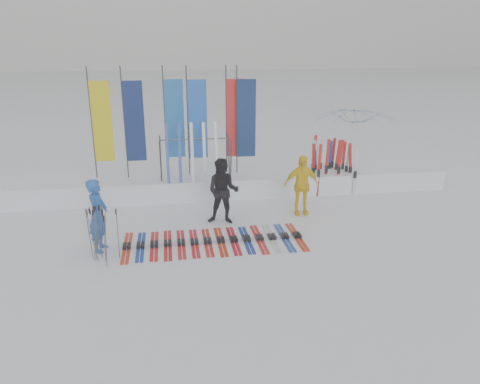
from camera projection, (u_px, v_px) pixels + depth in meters
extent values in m
plane|color=white|center=(242.00, 260.00, 10.07)|extent=(120.00, 120.00, 0.00)
cube|color=white|center=(218.00, 183.00, 14.28)|extent=(14.00, 1.60, 0.60)
imported|color=#1D53AE|center=(98.00, 215.00, 10.27)|extent=(0.49, 0.66, 1.66)
imported|color=black|center=(223.00, 191.00, 11.80)|extent=(0.97, 0.84, 1.69)
imported|color=yellow|center=(301.00, 185.00, 12.43)|extent=(0.97, 0.43, 1.63)
imported|color=white|center=(354.00, 143.00, 15.39)|extent=(3.46, 3.49, 2.45)
cube|color=red|center=(127.00, 246.00, 10.61)|extent=(0.17, 1.69, 0.07)
cube|color=navy|center=(141.00, 246.00, 10.66)|extent=(0.17, 1.60, 0.07)
cube|color=red|center=(154.00, 245.00, 10.70)|extent=(0.17, 1.60, 0.07)
cube|color=#AF0E0F|center=(168.00, 244.00, 10.75)|extent=(0.17, 1.66, 0.07)
cube|color=red|center=(181.00, 243.00, 10.79)|extent=(0.17, 1.60, 0.07)
cube|color=red|center=(194.00, 242.00, 10.84)|extent=(0.17, 1.58, 0.07)
cube|color=red|center=(208.00, 241.00, 10.88)|extent=(0.17, 1.57, 0.07)
cube|color=red|center=(221.00, 240.00, 10.93)|extent=(0.17, 1.64, 0.07)
cube|color=#B20E19|center=(234.00, 240.00, 10.97)|extent=(0.17, 1.61, 0.07)
cube|color=navy|center=(246.00, 239.00, 11.02)|extent=(0.17, 1.56, 0.07)
cube|color=red|center=(259.00, 238.00, 11.06)|extent=(0.17, 1.68, 0.07)
cube|color=#B9BBC0|center=(272.00, 237.00, 11.11)|extent=(0.17, 1.69, 0.07)
cube|color=#153B93|center=(284.00, 236.00, 11.15)|extent=(0.17, 1.65, 0.07)
cube|color=red|center=(297.00, 236.00, 11.20)|extent=(0.17, 1.65, 0.07)
cylinder|color=#595B60|center=(95.00, 235.00, 9.82)|extent=(0.15, 0.08, 1.19)
cylinder|color=#595B60|center=(118.00, 233.00, 9.97)|extent=(0.03, 0.03, 1.15)
cylinder|color=#595B60|center=(106.00, 241.00, 9.62)|extent=(0.06, 0.15, 1.13)
cylinder|color=#595B60|center=(96.00, 231.00, 10.06)|extent=(0.16, 0.13, 1.18)
cylinder|color=#595B60|center=(96.00, 232.00, 9.96)|extent=(0.09, 0.12, 1.21)
cylinder|color=#595B60|center=(92.00, 235.00, 9.79)|extent=(0.15, 0.05, 1.22)
cylinder|color=#595B60|center=(89.00, 234.00, 9.91)|extent=(0.05, 0.10, 1.16)
cylinder|color=#595B60|center=(101.00, 231.00, 9.96)|extent=(0.09, 0.06, 1.24)
cylinder|color=#595B60|center=(104.00, 235.00, 9.81)|extent=(0.05, 0.05, 1.19)
cylinder|color=#595B60|center=(98.00, 232.00, 9.92)|extent=(0.09, 0.10, 1.23)
cylinder|color=#383A3F|center=(92.00, 124.00, 13.30)|extent=(0.04, 0.04, 3.20)
cube|color=#DACA0B|center=(102.00, 122.00, 13.33)|extent=(0.55, 0.03, 2.30)
cylinder|color=#383A3F|center=(124.00, 124.00, 13.35)|extent=(0.04, 0.04, 3.20)
cube|color=navy|center=(135.00, 122.00, 13.38)|extent=(0.55, 0.03, 2.30)
cylinder|color=#383A3F|center=(165.00, 121.00, 13.78)|extent=(0.04, 0.04, 3.20)
cube|color=blue|center=(175.00, 119.00, 13.81)|extent=(0.55, 0.03, 2.30)
cylinder|color=#383A3F|center=(188.00, 122.00, 13.68)|extent=(0.04, 0.04, 3.20)
cube|color=blue|center=(198.00, 120.00, 13.71)|extent=(0.55, 0.03, 2.30)
cylinder|color=#383A3F|center=(226.00, 120.00, 13.87)|extent=(0.04, 0.04, 3.20)
cube|color=red|center=(236.00, 118.00, 13.90)|extent=(0.55, 0.03, 2.30)
cylinder|color=#383A3F|center=(237.00, 121.00, 13.83)|extent=(0.04, 0.04, 3.20)
cube|color=navy|center=(246.00, 119.00, 13.86)|extent=(0.55, 0.03, 2.30)
cylinder|color=#383A3F|center=(161.00, 162.00, 13.13)|extent=(0.04, 0.30, 1.23)
cylinder|color=#383A3F|center=(161.00, 157.00, 13.60)|extent=(0.04, 0.30, 1.23)
cylinder|color=#383A3F|center=(231.00, 159.00, 13.43)|extent=(0.04, 0.30, 1.23)
cylinder|color=#383A3F|center=(229.00, 155.00, 13.90)|extent=(0.04, 0.30, 1.23)
cylinder|color=#383A3F|center=(195.00, 139.00, 13.34)|extent=(2.00, 0.04, 0.04)
cube|color=silver|center=(316.00, 165.00, 14.61)|extent=(0.09, 0.04, 1.47)
cube|color=red|center=(326.00, 167.00, 14.08)|extent=(0.09, 0.03, 1.69)
cube|color=red|center=(319.00, 171.00, 13.82)|extent=(0.09, 0.03, 1.60)
cube|color=red|center=(332.00, 162.00, 14.84)|extent=(0.09, 0.03, 1.56)
cube|color=red|center=(313.00, 169.00, 14.10)|extent=(0.09, 0.02, 1.54)
cube|color=silver|center=(320.00, 164.00, 14.70)|extent=(0.09, 0.03, 1.52)
cube|color=red|center=(336.00, 164.00, 14.59)|extent=(0.09, 0.04, 1.56)
cube|color=silver|center=(313.00, 165.00, 14.50)|extent=(0.09, 0.02, 1.57)
cube|color=red|center=(343.00, 165.00, 14.66)|extent=(0.09, 0.05, 1.48)
cube|color=red|center=(350.00, 168.00, 14.30)|extent=(0.09, 0.04, 1.51)
cube|color=silver|center=(346.00, 167.00, 14.41)|extent=(0.09, 0.03, 1.48)
cube|color=silver|center=(355.00, 172.00, 13.91)|extent=(0.09, 0.03, 1.46)
cube|color=red|center=(339.00, 167.00, 14.06)|extent=(0.09, 0.03, 1.68)
cube|color=red|center=(313.00, 161.00, 14.72)|extent=(0.09, 0.02, 1.67)
cube|color=navy|center=(330.00, 164.00, 14.72)|extent=(0.09, 0.05, 1.52)
cube|color=navy|center=(315.00, 166.00, 14.58)|extent=(0.09, 0.02, 1.47)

